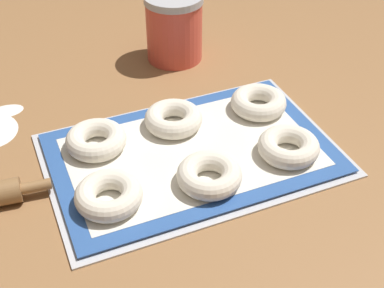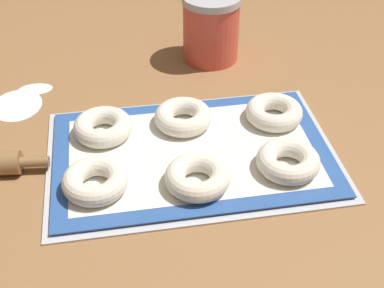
% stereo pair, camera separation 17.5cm
% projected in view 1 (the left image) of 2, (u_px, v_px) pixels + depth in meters
% --- Properties ---
extents(ground_plane, '(2.80, 2.80, 0.00)m').
position_uv_depth(ground_plane, '(192.00, 151.00, 1.01)').
color(ground_plane, olive).
extents(baking_tray, '(0.53, 0.35, 0.01)m').
position_uv_depth(baking_tray, '(192.00, 154.00, 0.99)').
color(baking_tray, silver).
rests_on(baking_tray, ground_plane).
extents(baking_mat, '(0.51, 0.33, 0.00)m').
position_uv_depth(baking_mat, '(192.00, 152.00, 0.99)').
color(baking_mat, '#2D569E').
rests_on(baking_mat, baking_tray).
extents(bagel_front_left, '(0.11, 0.11, 0.04)m').
position_uv_depth(bagel_front_left, '(109.00, 195.00, 0.87)').
color(bagel_front_left, silver).
rests_on(bagel_front_left, baking_mat).
extents(bagel_front_center, '(0.11, 0.11, 0.04)m').
position_uv_depth(bagel_front_center, '(209.00, 175.00, 0.91)').
color(bagel_front_center, silver).
rests_on(bagel_front_center, baking_mat).
extents(bagel_front_right, '(0.11, 0.11, 0.04)m').
position_uv_depth(bagel_front_right, '(289.00, 147.00, 0.97)').
color(bagel_front_right, silver).
rests_on(bagel_front_right, baking_mat).
extents(bagel_back_left, '(0.11, 0.11, 0.04)m').
position_uv_depth(bagel_back_left, '(96.00, 140.00, 0.99)').
color(bagel_back_left, silver).
rests_on(bagel_back_left, baking_mat).
extents(bagel_back_center, '(0.11, 0.11, 0.04)m').
position_uv_depth(bagel_back_center, '(173.00, 119.00, 1.04)').
color(bagel_back_center, silver).
rests_on(bagel_back_center, baking_mat).
extents(bagel_back_right, '(0.11, 0.11, 0.04)m').
position_uv_depth(bagel_back_right, '(259.00, 102.00, 1.08)').
color(bagel_back_right, silver).
rests_on(bagel_back_right, baking_mat).
extents(flour_canister, '(0.13, 0.13, 0.16)m').
position_uv_depth(flour_canister, '(174.00, 27.00, 1.23)').
color(flour_canister, '#DB4C3D').
rests_on(flour_canister, ground_plane).
extents(flour_patch_near, '(0.08, 0.05, 0.00)m').
position_uv_depth(flour_patch_near, '(5.00, 111.00, 1.11)').
color(flour_patch_near, white).
rests_on(flour_patch_near, ground_plane).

